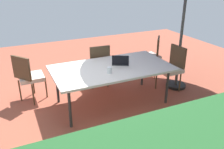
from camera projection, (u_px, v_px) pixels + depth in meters
The scene contains 8 objects.
ground_plane at pixel (112, 103), 4.85m from camera, with size 10.00×10.00×0.02m, color #9E4C38.
dining_table at pixel (112, 69), 4.56m from camera, with size 2.24×1.22×0.76m.
chair_south at pixel (98, 63), 5.33m from camera, with size 0.46×0.47×0.98m.
chair_southeast at pixel (29, 75), 4.71m from camera, with size 0.58×0.58×0.98m.
chair_west at pixel (172, 66), 5.16m from camera, with size 0.48×0.47×0.98m.
chair_southwest at pixel (151, 54), 5.89m from camera, with size 0.58×0.58×0.98m.
laptop at pixel (120, 62), 4.65m from camera, with size 0.40×0.37×0.21m.
cup at pixel (109, 70), 4.25m from camera, with size 0.08×0.08×0.11m, color white.
Camera 1 is at (1.76, 3.85, 2.43)m, focal length 38.69 mm.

